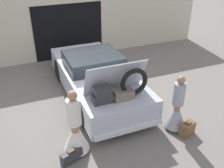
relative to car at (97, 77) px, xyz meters
The scene contains 7 objects.
ground_plane 0.60m from the car, 91.24° to the left, with size 40.00×40.00×0.00m, color slate.
garage_wall_back 3.47m from the car, 90.01° to the left, with size 12.00×0.14×2.80m.
car is the anchor object (origin of this frame).
person_left 2.61m from the car, 120.15° to the right, with size 0.60×0.60×1.64m.
person_right 2.74m from the car, 61.44° to the right, with size 0.56×0.56×1.54m.
suitcase_beside_left_person 2.98m from the car, 120.74° to the right, with size 0.53×0.31×0.32m.
suitcase_beside_right_person 3.13m from the car, 62.32° to the right, with size 0.47×0.35×0.38m.
Camera 1 is at (-2.32, -6.87, 4.37)m, focal length 42.00 mm.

